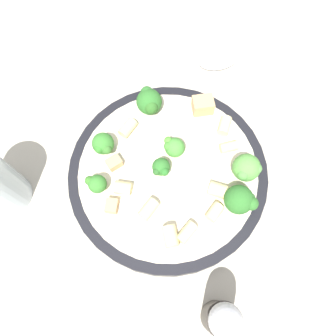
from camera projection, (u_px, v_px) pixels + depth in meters
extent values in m
plane|color=#BCB29E|center=(168.00, 178.00, 0.45)|extent=(2.00, 2.00, 0.00)
cylinder|color=black|center=(168.00, 175.00, 0.44)|extent=(0.26, 0.26, 0.03)
cylinder|color=beige|center=(168.00, 172.00, 0.43)|extent=(0.23, 0.23, 0.01)
torus|color=black|center=(168.00, 171.00, 0.43)|extent=(0.26, 0.26, 0.00)
cylinder|color=#93B766|center=(161.00, 171.00, 0.42)|extent=(0.01, 0.01, 0.01)
sphere|color=#2D6B28|center=(161.00, 167.00, 0.41)|extent=(0.02, 0.02, 0.02)
sphere|color=#2A6C27|center=(165.00, 172.00, 0.40)|extent=(0.01, 0.01, 0.01)
sphere|color=#2B5D25|center=(157.00, 172.00, 0.40)|extent=(0.01, 0.01, 0.01)
cylinder|color=#84AD60|center=(152.00, 107.00, 0.45)|extent=(0.01, 0.01, 0.01)
sphere|color=#2D6B28|center=(151.00, 101.00, 0.44)|extent=(0.03, 0.03, 0.03)
sphere|color=#2D6729|center=(150.00, 92.00, 0.44)|extent=(0.02, 0.02, 0.02)
sphere|color=#2F6327|center=(145.00, 93.00, 0.44)|extent=(0.01, 0.01, 0.01)
sphere|color=#2D6123|center=(154.00, 106.00, 0.43)|extent=(0.02, 0.02, 0.02)
cylinder|color=#93B766|center=(236.00, 203.00, 0.40)|extent=(0.01, 0.01, 0.01)
sphere|color=#2D6B28|center=(239.00, 200.00, 0.39)|extent=(0.04, 0.04, 0.04)
sphere|color=#2D6229|center=(250.00, 198.00, 0.39)|extent=(0.01, 0.01, 0.01)
sphere|color=#2E6A28|center=(251.00, 203.00, 0.38)|extent=(0.02, 0.02, 0.02)
cylinder|color=#93B766|center=(99.00, 184.00, 0.41)|extent=(0.01, 0.01, 0.01)
sphere|color=#387A2D|center=(97.00, 181.00, 0.40)|extent=(0.02, 0.02, 0.02)
sphere|color=#396D2F|center=(100.00, 186.00, 0.40)|extent=(0.01, 0.01, 0.01)
sphere|color=#377027|center=(90.00, 181.00, 0.40)|extent=(0.01, 0.01, 0.01)
sphere|color=#39792D|center=(99.00, 185.00, 0.40)|extent=(0.01, 0.01, 0.01)
cylinder|color=#93B766|center=(105.00, 148.00, 0.43)|extent=(0.01, 0.01, 0.01)
sphere|color=#387A2D|center=(103.00, 143.00, 0.42)|extent=(0.03, 0.03, 0.03)
sphere|color=#317427|center=(100.00, 148.00, 0.41)|extent=(0.01, 0.01, 0.01)
sphere|color=#376E2A|center=(107.00, 149.00, 0.41)|extent=(0.01, 0.01, 0.01)
cylinder|color=#84AD60|center=(243.00, 173.00, 0.42)|extent=(0.01, 0.01, 0.02)
sphere|color=#569942|center=(246.00, 168.00, 0.40)|extent=(0.03, 0.03, 0.03)
sphere|color=#518B42|center=(256.00, 169.00, 0.39)|extent=(0.01, 0.01, 0.01)
sphere|color=#4F943F|center=(243.00, 174.00, 0.39)|extent=(0.01, 0.01, 0.01)
cylinder|color=#9EC175|center=(175.00, 152.00, 0.43)|extent=(0.01, 0.01, 0.01)
sphere|color=#478E38|center=(175.00, 147.00, 0.42)|extent=(0.03, 0.03, 0.03)
sphere|color=#428431|center=(169.00, 146.00, 0.41)|extent=(0.01, 0.01, 0.01)
sphere|color=#438435|center=(168.00, 146.00, 0.41)|extent=(0.01, 0.01, 0.01)
sphere|color=#4A9232|center=(168.00, 141.00, 0.41)|extent=(0.01, 0.01, 0.01)
cylinder|color=beige|center=(149.00, 209.00, 0.40)|extent=(0.03, 0.03, 0.02)
cylinder|color=beige|center=(229.00, 147.00, 0.43)|extent=(0.01, 0.02, 0.01)
cylinder|color=beige|center=(224.00, 126.00, 0.44)|extent=(0.03, 0.03, 0.02)
cylinder|color=beige|center=(220.00, 191.00, 0.41)|extent=(0.03, 0.03, 0.02)
cylinder|color=beige|center=(171.00, 236.00, 0.39)|extent=(0.03, 0.02, 0.02)
cylinder|color=beige|center=(123.00, 188.00, 0.41)|extent=(0.02, 0.03, 0.02)
cylinder|color=beige|center=(215.00, 212.00, 0.40)|extent=(0.02, 0.03, 0.01)
cylinder|color=beige|center=(190.00, 232.00, 0.39)|extent=(0.03, 0.03, 0.01)
cylinder|color=beige|center=(128.00, 128.00, 0.44)|extent=(0.03, 0.03, 0.02)
cube|color=tan|center=(112.00, 206.00, 0.40)|extent=(0.02, 0.02, 0.01)
cube|color=tan|center=(203.00, 105.00, 0.45)|extent=(0.03, 0.03, 0.02)
cube|color=tan|center=(114.00, 163.00, 0.42)|extent=(0.02, 0.02, 0.01)
cylinder|color=silver|center=(2.00, 191.00, 0.42)|extent=(0.05, 0.05, 0.04)
cylinder|color=#332D28|center=(220.00, 318.00, 0.36)|extent=(0.04, 0.04, 0.06)
sphere|color=#B7B7BC|center=(226.00, 321.00, 0.32)|extent=(0.04, 0.04, 0.04)
cube|color=#B2B2B7|center=(159.00, 73.00, 0.51)|extent=(0.02, 0.13, 0.01)
ellipsoid|color=#B2B2B7|center=(218.00, 61.00, 0.52)|extent=(0.04, 0.06, 0.01)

